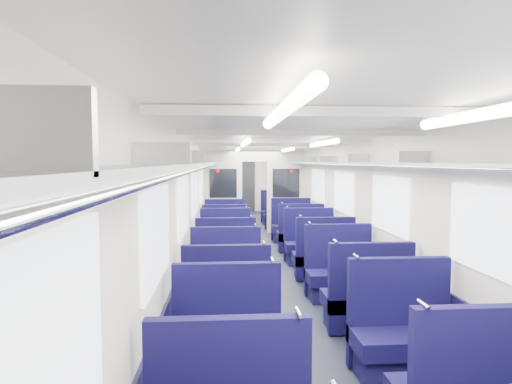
{
  "coord_description": "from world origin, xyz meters",
  "views": [
    {
      "loc": [
        -0.85,
        -8.71,
        2.01
      ],
      "look_at": [
        -0.0,
        3.02,
        1.19
      ],
      "focal_mm": 31.03,
      "sensor_mm": 36.0,
      "label": 1
    }
  ],
  "objects_px": {
    "seat_11": "(340,275)",
    "bulkhead": "(255,189)",
    "seat_18": "(225,230)",
    "seat_19": "(291,228)",
    "seat_9": "(367,302)",
    "seat_15": "(310,246)",
    "seat_10": "(226,281)",
    "seat_17": "(300,236)",
    "end_door": "(245,186)",
    "seat_22": "(225,213)",
    "seat_21": "(281,218)",
    "seat_8": "(226,306)",
    "seat_6": "(227,348)",
    "seat_13": "(323,259)",
    "seat_14": "(225,246)",
    "seat_7": "(403,338)",
    "seat_23": "(276,213)",
    "seat_20": "(225,218)",
    "seat_16": "(225,238)",
    "seat_12": "(226,260)"
  },
  "relations": [
    {
      "from": "seat_8",
      "to": "seat_13",
      "type": "xyz_separation_m",
      "value": [
        1.66,
        2.33,
        0.0
      ]
    },
    {
      "from": "seat_7",
      "to": "seat_8",
      "type": "xyz_separation_m",
      "value": [
        -1.66,
        1.04,
        0.0
      ]
    },
    {
      "from": "seat_12",
      "to": "seat_21",
      "type": "relative_size",
      "value": 1.0
    },
    {
      "from": "seat_11",
      "to": "seat_13",
      "type": "height_order",
      "value": "same"
    },
    {
      "from": "seat_13",
      "to": "seat_14",
      "type": "xyz_separation_m",
      "value": [
        -1.66,
        1.27,
        0.0
      ]
    },
    {
      "from": "seat_18",
      "to": "seat_19",
      "type": "height_order",
      "value": "same"
    },
    {
      "from": "seat_12",
      "to": "seat_23",
      "type": "distance_m",
      "value": 6.91
    },
    {
      "from": "seat_10",
      "to": "seat_14",
      "type": "relative_size",
      "value": 1.0
    },
    {
      "from": "bulkhead",
      "to": "seat_17",
      "type": "height_order",
      "value": "bulkhead"
    },
    {
      "from": "bulkhead",
      "to": "seat_19",
      "type": "distance_m",
      "value": 1.85
    },
    {
      "from": "seat_8",
      "to": "seat_19",
      "type": "height_order",
      "value": "same"
    },
    {
      "from": "seat_6",
      "to": "seat_13",
      "type": "bearing_deg",
      "value": 64.45
    },
    {
      "from": "bulkhead",
      "to": "seat_21",
      "type": "bearing_deg",
      "value": 37.45
    },
    {
      "from": "end_door",
      "to": "seat_22",
      "type": "relative_size",
      "value": 1.8
    },
    {
      "from": "seat_13",
      "to": "seat_17",
      "type": "relative_size",
      "value": 1.0
    },
    {
      "from": "seat_10",
      "to": "seat_17",
      "type": "height_order",
      "value": "same"
    },
    {
      "from": "seat_11",
      "to": "seat_14",
      "type": "height_order",
      "value": "same"
    },
    {
      "from": "seat_11",
      "to": "bulkhead",
      "type": "bearing_deg",
      "value": 97.83
    },
    {
      "from": "seat_20",
      "to": "seat_23",
      "type": "bearing_deg",
      "value": 35.88
    },
    {
      "from": "seat_21",
      "to": "seat_22",
      "type": "height_order",
      "value": "same"
    },
    {
      "from": "seat_18",
      "to": "seat_19",
      "type": "bearing_deg",
      "value": 7.4
    },
    {
      "from": "seat_16",
      "to": "seat_21",
      "type": "bearing_deg",
      "value": 63.59
    },
    {
      "from": "seat_14",
      "to": "seat_22",
      "type": "xyz_separation_m",
      "value": [
        0.0,
        5.49,
        0.0
      ]
    },
    {
      "from": "seat_21",
      "to": "seat_23",
      "type": "bearing_deg",
      "value": 90.0
    },
    {
      "from": "seat_9",
      "to": "seat_15",
      "type": "distance_m",
      "value": 3.5
    },
    {
      "from": "seat_21",
      "to": "seat_8",
      "type": "bearing_deg",
      "value": -101.83
    },
    {
      "from": "seat_13",
      "to": "seat_18",
      "type": "xyz_separation_m",
      "value": [
        -1.66,
        3.35,
        0.0
      ]
    },
    {
      "from": "seat_6",
      "to": "seat_16",
      "type": "distance_m",
      "value": 5.72
    },
    {
      "from": "seat_15",
      "to": "seat_19",
      "type": "distance_m",
      "value": 2.36
    },
    {
      "from": "end_door",
      "to": "seat_20",
      "type": "bearing_deg",
      "value": -99.85
    },
    {
      "from": "seat_7",
      "to": "seat_23",
      "type": "distance_m",
      "value": 10.12
    },
    {
      "from": "seat_10",
      "to": "seat_13",
      "type": "bearing_deg",
      "value": 36.85
    },
    {
      "from": "bulkhead",
      "to": "seat_7",
      "type": "distance_m",
      "value": 8.42
    },
    {
      "from": "seat_10",
      "to": "seat_17",
      "type": "relative_size",
      "value": 1.0
    },
    {
      "from": "seat_22",
      "to": "seat_17",
      "type": "bearing_deg",
      "value": -69.57
    },
    {
      "from": "bulkhead",
      "to": "seat_17",
      "type": "distance_m",
      "value": 2.92
    },
    {
      "from": "seat_6",
      "to": "seat_18",
      "type": "xyz_separation_m",
      "value": [
        0.0,
        6.82,
        0.0
      ]
    },
    {
      "from": "bulkhead",
      "to": "seat_21",
      "type": "relative_size",
      "value": 2.52
    },
    {
      "from": "seat_11",
      "to": "seat_19",
      "type": "height_order",
      "value": "same"
    },
    {
      "from": "seat_9",
      "to": "seat_23",
      "type": "distance_m",
      "value": 9.05
    },
    {
      "from": "seat_10",
      "to": "seat_20",
      "type": "height_order",
      "value": "same"
    },
    {
      "from": "seat_17",
      "to": "seat_16",
      "type": "bearing_deg",
      "value": -178.13
    },
    {
      "from": "end_door",
      "to": "seat_9",
      "type": "bearing_deg",
      "value": -86.24
    },
    {
      "from": "seat_8",
      "to": "seat_20",
      "type": "xyz_separation_m",
      "value": [
        0.0,
        7.88,
        0.0
      ]
    },
    {
      "from": "seat_9",
      "to": "seat_10",
      "type": "xyz_separation_m",
      "value": [
        -1.66,
        1.06,
        0.0
      ]
    },
    {
      "from": "seat_7",
      "to": "seat_10",
      "type": "distance_m",
      "value": 2.7
    },
    {
      "from": "seat_8",
      "to": "seat_22",
      "type": "height_order",
      "value": "same"
    },
    {
      "from": "seat_15",
      "to": "seat_18",
      "type": "distance_m",
      "value": 2.72
    },
    {
      "from": "seat_7",
      "to": "seat_14",
      "type": "bearing_deg",
      "value": 109.69
    },
    {
      "from": "seat_8",
      "to": "seat_17",
      "type": "distance_m",
      "value": 4.92
    }
  ]
}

